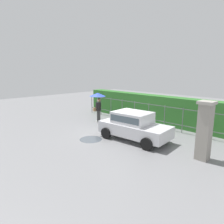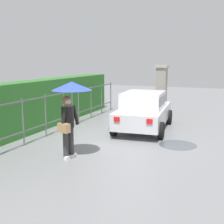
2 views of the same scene
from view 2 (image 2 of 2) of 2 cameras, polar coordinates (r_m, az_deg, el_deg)
The scene contains 7 objects.
ground_plane at distance 10.19m, azimuth 1.92°, elevation -5.04°, with size 40.00×40.00×0.00m, color slate.
car at distance 11.23m, azimuth 6.28°, elevation 0.54°, with size 3.85×2.12×1.48m.
pedestrian at distance 7.87m, azimuth -8.23°, elevation 2.41°, with size 1.08×1.08×2.11m.
gate_pillar at distance 14.61m, azimuth 9.68°, elevation 4.42°, with size 0.60×0.60×2.42m.
fence_section at distance 10.90m, azimuth -11.16°, elevation 0.22°, with size 10.76×0.05×1.50m.
hedge_row at distance 11.48m, azimuth -15.56°, elevation 1.18°, with size 11.71×0.90×1.90m, color #2D6B28.
puddle_near at distance 9.55m, azimuth 12.81°, elevation -6.33°, with size 1.19×1.19×0.00m, color #4C545B.
Camera 2 is at (-9.21, -3.43, 2.68)m, focal length 46.49 mm.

